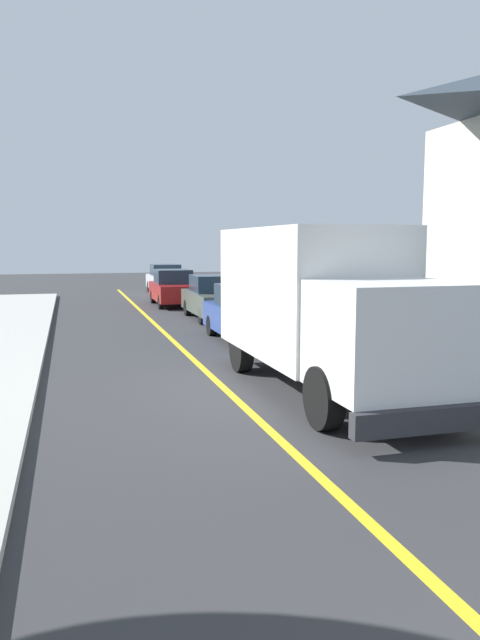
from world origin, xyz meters
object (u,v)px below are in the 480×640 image
(box_truck, at_px, (321,301))
(parked_car_mid, at_px, (214,298))
(parked_car_near, at_px, (248,315))
(parked_car_furthest, at_px, (166,280))
(parked_van_across, at_px, (363,317))
(parked_car_far, at_px, (174,289))

(box_truck, xyz_separation_m, parked_car_mid, (0.57, 11.66, -0.97))
(parked_car_near, bearing_deg, parked_car_furthest, 88.90)
(box_truck, relative_size, parked_car_near, 1.64)
(parked_car_mid, bearing_deg, box_truck, -92.81)
(box_truck, relative_size, parked_van_across, 1.62)
(box_truck, bearing_deg, parked_car_furthest, 88.49)
(box_truck, height_order, parked_car_furthest, box_truck)
(parked_car_far, relative_size, parked_van_across, 0.99)
(parked_car_near, relative_size, parked_car_furthest, 1.00)
(parked_car_furthest, distance_m, parked_van_across, 19.79)
(parked_car_near, bearing_deg, parked_van_across, -23.71)
(parked_car_far, bearing_deg, parked_car_furthest, 84.15)
(parked_car_near, distance_m, parked_car_far, 11.07)
(parked_car_mid, distance_m, parked_van_across, 7.43)
(parked_van_across, bearing_deg, box_truck, -125.09)
(box_truck, xyz_separation_m, parked_car_far, (-0.10, 17.18, -0.97))
(parked_car_near, relative_size, parked_car_far, 1.00)
(parked_car_mid, relative_size, parked_car_furthest, 1.00)
(parked_car_far, bearing_deg, parked_car_near, -88.00)
(box_truck, xyz_separation_m, parked_car_near, (0.29, 6.12, -0.97))
(parked_car_mid, distance_m, parked_car_furthest, 12.71)
(box_truck, xyz_separation_m, parked_car_furthest, (0.64, 24.37, -0.97))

